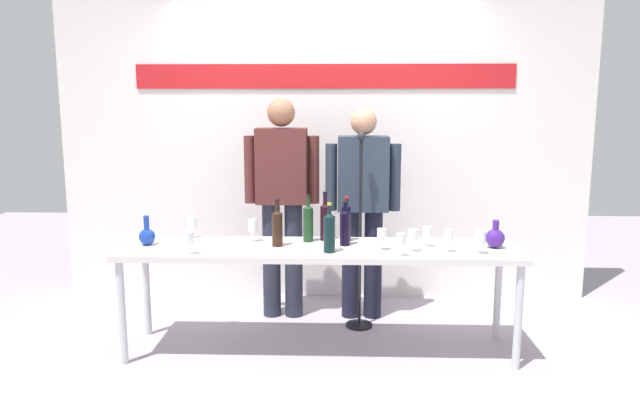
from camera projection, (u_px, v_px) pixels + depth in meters
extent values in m
plane|color=#A197A3|center=(319.00, 350.00, 4.12)|extent=(10.00, 10.00, 0.00)
cube|color=white|center=(324.00, 124.00, 5.07)|extent=(4.50, 0.10, 3.00)
cube|color=red|center=(324.00, 76.00, 4.95)|extent=(3.15, 0.01, 0.20)
cube|color=silver|center=(319.00, 250.00, 4.00)|extent=(2.65, 0.60, 0.04)
cylinder|color=silver|center=(122.00, 313.00, 3.86)|extent=(0.05, 0.05, 0.69)
cylinder|color=silver|center=(518.00, 317.00, 3.77)|extent=(0.05, 0.05, 0.69)
cylinder|color=silver|center=(147.00, 289.00, 4.35)|extent=(0.05, 0.05, 0.69)
cylinder|color=silver|center=(498.00, 293.00, 4.26)|extent=(0.05, 0.05, 0.69)
sphere|color=#18379E|center=(147.00, 237.00, 4.04)|extent=(0.11, 0.11, 0.11)
cylinder|color=#18379E|center=(146.00, 223.00, 4.02)|extent=(0.04, 0.04, 0.10)
sphere|color=#432084|center=(495.00, 238.00, 3.96)|extent=(0.13, 0.13, 0.13)
cylinder|color=#432084|center=(496.00, 225.00, 3.94)|extent=(0.04, 0.04, 0.07)
cylinder|color=#252837|center=(272.00, 260.00, 4.72)|extent=(0.14, 0.14, 0.91)
cylinder|color=#252837|center=(294.00, 260.00, 4.71)|extent=(0.14, 0.14, 0.91)
cube|color=#532624|center=(282.00, 166.00, 4.59)|extent=(0.39, 0.22, 0.58)
cylinder|color=#532624|center=(250.00, 170.00, 4.60)|extent=(0.09, 0.09, 0.52)
cylinder|color=#532624|center=(313.00, 170.00, 4.59)|extent=(0.09, 0.09, 0.52)
sphere|color=#9A6649|center=(281.00, 113.00, 4.52)|extent=(0.21, 0.21, 0.21)
cylinder|color=black|center=(351.00, 264.00, 4.70)|extent=(0.14, 0.14, 0.86)
cylinder|color=black|center=(373.00, 264.00, 4.70)|extent=(0.14, 0.14, 0.86)
cube|color=#293445|center=(363.00, 174.00, 4.58)|extent=(0.39, 0.22, 0.57)
cylinder|color=#293445|center=(331.00, 177.00, 4.59)|extent=(0.09, 0.09, 0.51)
cylinder|color=#293445|center=(395.00, 177.00, 4.58)|extent=(0.09, 0.09, 0.51)
sphere|color=tan|center=(364.00, 122.00, 4.51)|extent=(0.20, 0.20, 0.20)
cylinder|color=black|center=(345.00, 229.00, 4.02)|extent=(0.07, 0.07, 0.22)
cone|color=black|center=(345.00, 212.00, 4.00)|extent=(0.07, 0.07, 0.03)
cylinder|color=black|center=(345.00, 208.00, 3.99)|extent=(0.02, 0.02, 0.07)
cylinder|color=black|center=(345.00, 201.00, 3.98)|extent=(0.03, 0.03, 0.02)
cylinder|color=black|center=(346.00, 224.00, 4.14)|extent=(0.07, 0.07, 0.24)
cone|color=black|center=(346.00, 206.00, 4.12)|extent=(0.07, 0.07, 0.03)
cylinder|color=black|center=(346.00, 203.00, 4.12)|extent=(0.02, 0.02, 0.06)
cylinder|color=#A91A20|center=(346.00, 198.00, 4.11)|extent=(0.03, 0.03, 0.02)
cylinder|color=black|center=(329.00, 234.00, 3.83)|extent=(0.07, 0.07, 0.23)
cone|color=black|center=(329.00, 215.00, 3.81)|extent=(0.07, 0.07, 0.03)
cylinder|color=black|center=(329.00, 211.00, 3.81)|extent=(0.02, 0.02, 0.07)
cylinder|color=gold|center=(329.00, 204.00, 3.80)|extent=(0.03, 0.03, 0.02)
cylinder|color=#193B1D|center=(308.00, 225.00, 4.13)|extent=(0.07, 0.07, 0.23)
cone|color=#193B1D|center=(308.00, 207.00, 4.11)|extent=(0.07, 0.07, 0.03)
cylinder|color=#193B1D|center=(308.00, 203.00, 4.10)|extent=(0.02, 0.02, 0.08)
cylinder|color=black|center=(308.00, 196.00, 4.09)|extent=(0.03, 0.03, 0.02)
cylinder|color=black|center=(277.00, 230.00, 4.00)|extent=(0.07, 0.07, 0.22)
cone|color=black|center=(277.00, 212.00, 3.98)|extent=(0.07, 0.07, 0.03)
cylinder|color=black|center=(277.00, 208.00, 3.97)|extent=(0.03, 0.03, 0.08)
cylinder|color=black|center=(277.00, 200.00, 3.96)|extent=(0.03, 0.03, 0.02)
cylinder|color=black|center=(325.00, 223.00, 4.17)|extent=(0.07, 0.07, 0.24)
cone|color=black|center=(325.00, 205.00, 4.14)|extent=(0.07, 0.07, 0.03)
cylinder|color=black|center=(325.00, 200.00, 4.14)|extent=(0.03, 0.03, 0.09)
cylinder|color=black|center=(325.00, 193.00, 4.13)|extent=(0.03, 0.03, 0.02)
cylinder|color=white|center=(253.00, 241.00, 4.14)|extent=(0.06, 0.06, 0.00)
cylinder|color=white|center=(253.00, 236.00, 4.13)|extent=(0.01, 0.01, 0.07)
cylinder|color=white|center=(253.00, 225.00, 4.12)|extent=(0.06, 0.06, 0.09)
cylinder|color=white|center=(189.00, 254.00, 3.80)|extent=(0.06, 0.06, 0.00)
cylinder|color=white|center=(189.00, 248.00, 3.79)|extent=(0.01, 0.01, 0.07)
cylinder|color=white|center=(189.00, 237.00, 3.78)|extent=(0.07, 0.07, 0.07)
cylinder|color=white|center=(192.00, 238.00, 4.26)|extent=(0.06, 0.06, 0.00)
cylinder|color=white|center=(192.00, 232.00, 4.25)|extent=(0.01, 0.01, 0.08)
cylinder|color=white|center=(191.00, 222.00, 4.24)|extent=(0.07, 0.07, 0.07)
cylinder|color=white|center=(401.00, 256.00, 3.74)|extent=(0.06, 0.06, 0.00)
cylinder|color=white|center=(401.00, 250.00, 3.74)|extent=(0.01, 0.01, 0.08)
cylinder|color=white|center=(401.00, 239.00, 3.72)|extent=(0.06, 0.06, 0.07)
cylinder|color=white|center=(427.00, 247.00, 3.99)|extent=(0.05, 0.05, 0.00)
cylinder|color=white|center=(427.00, 242.00, 3.99)|extent=(0.01, 0.01, 0.06)
cylinder|color=white|center=(427.00, 232.00, 3.97)|extent=(0.06, 0.06, 0.07)
cylinder|color=white|center=(448.00, 252.00, 3.86)|extent=(0.05, 0.05, 0.00)
cylinder|color=white|center=(448.00, 246.00, 3.85)|extent=(0.01, 0.01, 0.07)
cylinder|color=white|center=(449.00, 235.00, 3.84)|extent=(0.06, 0.06, 0.08)
cylinder|color=white|center=(382.00, 250.00, 3.90)|extent=(0.06, 0.06, 0.00)
cylinder|color=white|center=(382.00, 244.00, 3.90)|extent=(0.01, 0.01, 0.07)
cylinder|color=white|center=(382.00, 234.00, 3.89)|extent=(0.06, 0.06, 0.07)
cylinder|color=white|center=(480.00, 254.00, 3.80)|extent=(0.06, 0.06, 0.00)
cylinder|color=white|center=(480.00, 249.00, 3.80)|extent=(0.01, 0.01, 0.06)
cylinder|color=white|center=(480.00, 238.00, 3.78)|extent=(0.07, 0.07, 0.09)
cylinder|color=white|center=(413.00, 251.00, 3.86)|extent=(0.05, 0.05, 0.00)
cylinder|color=white|center=(413.00, 246.00, 3.86)|extent=(0.01, 0.01, 0.07)
cylinder|color=white|center=(413.00, 235.00, 3.85)|extent=(0.07, 0.07, 0.07)
cylinder|color=black|center=(359.00, 325.00, 4.55)|extent=(0.20, 0.20, 0.02)
cylinder|color=black|center=(360.00, 236.00, 4.43)|extent=(0.02, 0.02, 1.41)
sphere|color=#232328|center=(361.00, 136.00, 4.31)|extent=(0.06, 0.06, 0.06)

